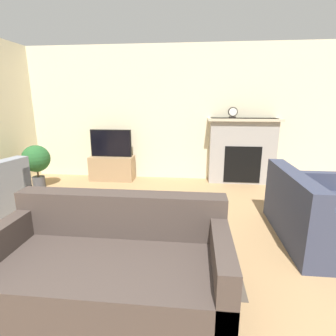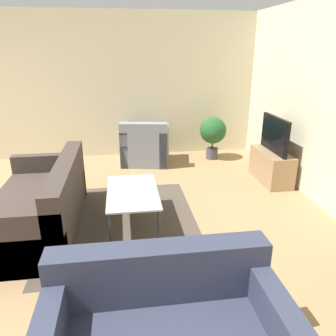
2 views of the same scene
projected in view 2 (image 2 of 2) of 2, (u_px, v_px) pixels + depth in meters
The scene contains 8 objects.
wall_left at pixel (126, 86), 6.27m from camera, with size 0.06×8.03×2.70m.
area_rug at pixel (123, 223), 4.06m from camera, with size 2.26×1.80×0.00m.
tv_stand at pixel (271, 166), 5.27m from camera, with size 0.90×0.38×0.50m.
tv at pixel (275, 134), 5.09m from camera, with size 0.84×0.06×0.55m.
couch_sectional at pixel (41, 207), 3.83m from camera, with size 1.88×0.95×0.82m.
armchair_by_window at pixel (145, 147), 6.09m from camera, with size 0.92×0.97×0.82m.
coffee_table at pixel (133, 194), 3.94m from camera, with size 1.06×0.60×0.42m.
potted_plant at pixel (213, 132), 6.27m from camera, with size 0.51×0.51×0.82m.
Camera 2 is at (3.59, 2.42, 2.03)m, focal length 35.00 mm.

